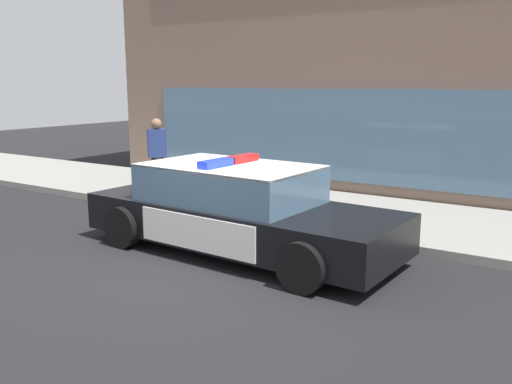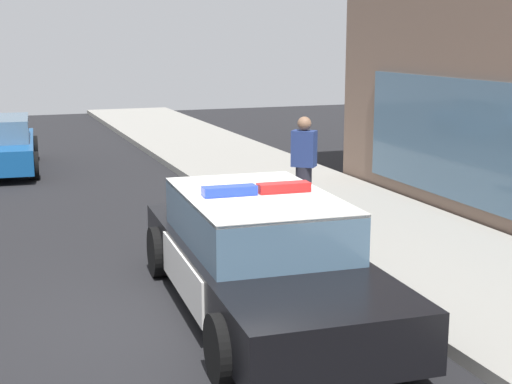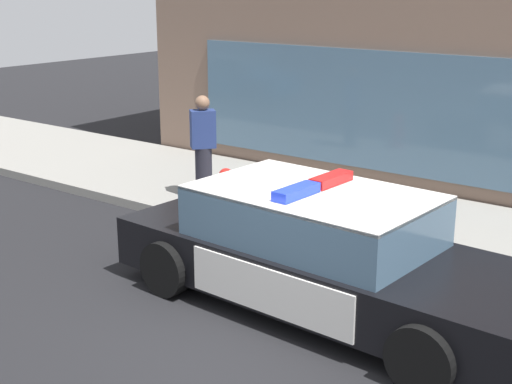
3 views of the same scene
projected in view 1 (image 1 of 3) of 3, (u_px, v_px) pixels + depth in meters
ground at (211, 262)px, 8.15m from camera, size 48.00×48.00×0.00m
sidewalk at (319, 210)px, 11.15m from camera, size 48.00×3.36×0.15m
storefront_building at (500, 37)px, 15.14m from camera, size 18.31×10.72×7.79m
police_cruiser at (237, 209)px, 8.55m from camera, size 5.20×2.29×1.49m
fire_hydrant at (174, 186)px, 11.49m from camera, size 0.34×0.39×0.73m
pedestrian_on_sidewalk at (157, 156)px, 12.25m from camera, size 0.46×0.47×1.71m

